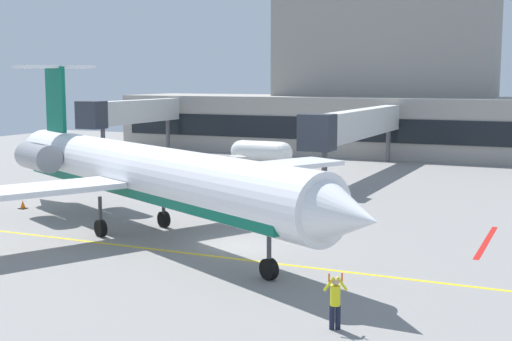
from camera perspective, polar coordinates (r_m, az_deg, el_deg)
name	(u,v)px	position (r m, az deg, el deg)	size (l,w,h in m)	color
ground	(231,249)	(35.32, -2.01, -6.29)	(120.00, 120.00, 0.11)	gray
terminal_building	(397,98)	(79.34, 11.28, 5.77)	(65.19, 12.40, 18.29)	gray
jet_bridge_west	(357,125)	(60.81, 8.10, 3.67)	(2.40, 23.40, 5.75)	silver
jet_bridge_east	(130,113)	(75.24, -10.08, 4.61)	(2.40, 16.30, 6.11)	silver
regional_jet	(140,173)	(38.11, -9.34, -0.16)	(30.79, 26.29, 9.14)	white
baggage_tug	(243,170)	(56.85, -1.06, 0.01)	(3.35, 3.39, 2.14)	silver
pushback_tractor	(138,167)	(59.41, -9.46, 0.26)	(1.94, 4.04, 2.20)	#1E4CB2
fuel_tank	(261,152)	(66.94, 0.43, 1.48)	(6.24, 2.07, 2.42)	white
marshaller	(335,301)	(24.11, 6.39, -10.37)	(0.75, 0.51, 1.93)	#191E33
safety_cone_alpha	(23,205)	(47.89, -18.24, -2.64)	(0.47, 0.47, 0.55)	orange
safety_cone_bravo	(321,232)	(37.84, 5.27, -4.92)	(0.47, 0.47, 0.55)	orange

